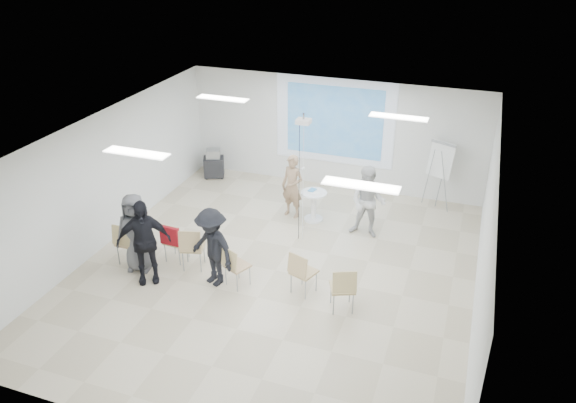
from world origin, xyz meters
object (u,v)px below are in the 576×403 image
(chair_right_inner, at_px, (301,270))
(chair_left_mid, at_px, (174,239))
(player_left, at_px, (292,182))
(chair_center, at_px, (234,264))
(pedestal_table, at_px, (314,204))
(laptop, at_px, (193,245))
(chair_far_left, at_px, (126,241))
(player_right, at_px, (368,199))
(audience_left, at_px, (143,236))
(audience_mid, at_px, (212,242))
(chair_left_inner, at_px, (192,246))
(flipchart_easel, at_px, (441,161))
(audience_outer, at_px, (135,228))
(chair_right_far, at_px, (343,286))
(av_cart, at_px, (214,164))

(chair_right_inner, bearing_deg, chair_left_mid, -164.45)
(player_left, height_order, chair_center, player_left)
(pedestal_table, distance_m, player_left, 0.74)
(player_left, distance_m, laptop, 3.13)
(chair_far_left, distance_m, chair_left_mid, 0.98)
(player_right, height_order, audience_left, audience_left)
(audience_left, xyz_separation_m, audience_mid, (1.32, 0.36, -0.09))
(player_right, xyz_separation_m, chair_left_mid, (-3.64, -2.48, -0.40))
(chair_left_inner, xyz_separation_m, laptop, (-0.02, 0.10, -0.05))
(player_right, xyz_separation_m, flipchart_easel, (1.37, 1.97, 0.35))
(chair_left_mid, relative_size, laptop, 2.61)
(chair_left_mid, xyz_separation_m, flipchart_easel, (5.01, 4.45, 0.75))
(laptop, distance_m, audience_left, 1.13)
(chair_far_left, height_order, audience_outer, audience_outer)
(chair_far_left, distance_m, audience_outer, 0.50)
(chair_right_far, bearing_deg, pedestal_table, 92.79)
(audience_left, relative_size, flipchart_easel, 1.18)
(chair_left_mid, xyz_separation_m, laptop, (0.49, -0.04, -0.03))
(chair_right_far, relative_size, flipchart_easel, 0.54)
(chair_center, relative_size, audience_mid, 0.48)
(chair_center, relative_size, av_cart, 1.09)
(chair_left_mid, distance_m, audience_mid, 1.29)
(chair_left_mid, bearing_deg, chair_far_left, -151.38)
(chair_left_mid, height_order, chair_right_far, chair_right_far)
(pedestal_table, xyz_separation_m, av_cart, (-3.44, 1.53, -0.05))
(player_right, bearing_deg, laptop, -137.10)
(chair_right_inner, bearing_deg, chair_right_far, 3.26)
(chair_right_far, xyz_separation_m, audience_mid, (-2.68, 0.04, 0.38))
(chair_far_left, xyz_separation_m, chair_center, (2.48, -0.00, -0.04))
(chair_right_inner, relative_size, laptop, 2.62)
(audience_outer, bearing_deg, chair_left_mid, 27.38)
(player_left, distance_m, flipchart_easel, 3.71)
(chair_left_mid, relative_size, flipchart_easel, 0.53)
(chair_center, bearing_deg, player_left, 113.04)
(flipchart_easel, bearing_deg, pedestal_table, -124.40)
(chair_left_mid, height_order, audience_left, audience_left)
(chair_center, relative_size, laptop, 2.52)
(audience_mid, bearing_deg, pedestal_table, 93.03)
(chair_far_left, height_order, chair_center, chair_far_left)
(player_right, height_order, chair_center, player_right)
(laptop, bearing_deg, audience_left, 33.35)
(player_right, distance_m, chair_right_inner, 2.81)
(audience_mid, bearing_deg, chair_right_far, 21.46)
(chair_far_left, bearing_deg, player_right, 32.85)
(chair_left_mid, distance_m, flipchart_easel, 6.74)
(player_right, bearing_deg, flipchart_easel, 59.39)
(chair_left_mid, relative_size, chair_right_inner, 0.99)
(pedestal_table, relative_size, av_cart, 0.94)
(chair_far_left, bearing_deg, flipchart_easel, 39.76)
(chair_right_far, distance_m, laptop, 3.37)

